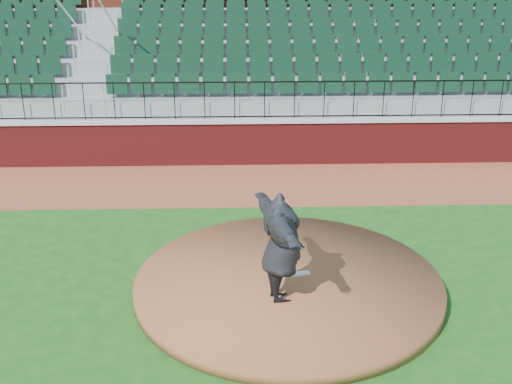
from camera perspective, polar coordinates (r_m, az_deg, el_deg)
ground at (r=12.14m, az=0.22°, el=-8.33°), size 90.00×90.00×0.00m
warning_track at (r=17.04m, az=-0.41°, el=0.76°), size 34.00×3.20×0.01m
field_wall at (r=18.36m, az=-0.54°, el=4.26°), size 34.00×0.35×1.20m
wall_cap at (r=18.18m, az=-0.55°, el=6.22°), size 34.00×0.45×0.10m
wall_railing at (r=18.04m, az=-0.55°, el=7.90°), size 34.00×0.05×1.00m
seating_stands at (r=20.60m, az=-0.73°, el=11.04°), size 34.00×5.10×4.60m
concourse_wall at (r=23.29m, az=-0.87°, el=13.38°), size 34.00×0.50×5.50m
pitchers_mound at (r=12.03m, az=2.79°, el=-7.98°), size 5.51×5.51×0.25m
pitching_rubber at (r=12.08m, az=3.45°, el=-7.08°), size 0.53×0.23×0.03m
pitcher at (r=10.90m, az=2.19°, el=-4.81°), size 1.12×2.45×1.93m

